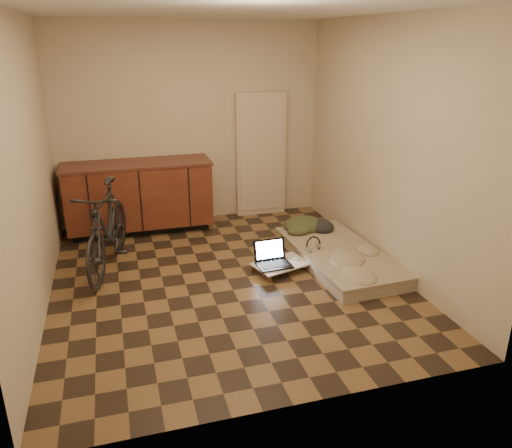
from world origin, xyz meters
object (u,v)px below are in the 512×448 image
object	(u,v)px
bicycle	(106,223)
laptop	(273,260)
futon	(339,256)
lap_desk	(281,264)

from	to	relation	value
bicycle	laptop	distance (m)	1.81
futon	laptop	world-z (taller)	laptop
futon	laptop	distance (m)	0.80
futon	lap_desk	xyz separation A→B (m)	(-0.70, -0.04, 0.01)
bicycle	laptop	size ratio (longest dim) A/B	4.42
lap_desk	laptop	distance (m)	0.11
bicycle	futon	distance (m)	2.56
futon	lap_desk	world-z (taller)	futon
bicycle	lap_desk	bearing A→B (deg)	-3.96
futon	lap_desk	size ratio (longest dim) A/B	2.73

